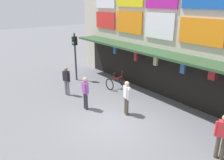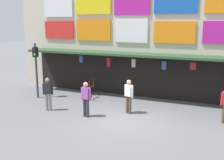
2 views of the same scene
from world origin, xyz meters
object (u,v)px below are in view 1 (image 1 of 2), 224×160
pedestrian_in_red (127,96)px  pedestrian_in_black (85,91)px  traffic_light_near (75,49)px  pedestrian_in_green (67,79)px  bicycle_parked (116,82)px  pedestrian_in_purple (222,135)px

pedestrian_in_red → pedestrian_in_black: (-1.68, -1.23, 0.00)m
pedestrian_in_red → traffic_light_near: bearing=174.3°
pedestrian_in_green → pedestrian_in_black: size_ratio=1.00×
bicycle_parked → pedestrian_in_green: 3.13m
pedestrian_in_green → pedestrian_in_purple: bearing=10.5°
traffic_light_near → pedestrian_in_black: traffic_light_near is taller
bicycle_parked → traffic_light_near: bearing=-156.8°
bicycle_parked → pedestrian_in_red: (3.01, -1.82, 0.55)m
pedestrian_in_purple → pedestrian_in_black: same height
bicycle_parked → pedestrian_in_red: size_ratio=0.71×
pedestrian_in_purple → pedestrian_in_red: bearing=-174.8°
traffic_light_near → pedestrian_in_purple: size_ratio=1.90×
pedestrian_in_purple → pedestrian_in_black: bearing=-165.0°
traffic_light_near → bicycle_parked: traffic_light_near is taller
pedestrian_in_purple → pedestrian_in_green: size_ratio=1.00×
bicycle_parked → pedestrian_in_green: pedestrian_in_green is taller
traffic_light_near → pedestrian_in_black: 4.72m
pedestrian_in_green → pedestrian_in_black: (2.19, -0.09, 0.00)m
pedestrian_in_red → pedestrian_in_purple: 4.40m
pedestrian_in_green → pedestrian_in_red: bearing=16.4°
bicycle_parked → pedestrian_in_black: pedestrian_in_black is taller
pedestrian_in_red → bicycle_parked: bearing=148.9°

